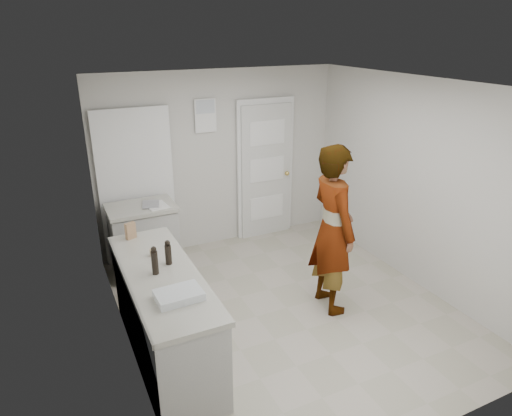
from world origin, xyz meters
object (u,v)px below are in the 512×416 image
oil_cruet_b (155,261)px  person (333,230)px  spice_jar (152,252)px  baking_dish (179,295)px  cake_mix_box (130,231)px  oil_cruet_a (168,253)px  egg_bowl (182,299)px

oil_cruet_b → person: bearing=1.7°
person → spice_jar: bearing=85.4°
oil_cruet_b → baking_dish: size_ratio=0.71×
cake_mix_box → oil_cruet_a: 0.75m
spice_jar → egg_bowl: (0.02, -0.91, -0.01)m
oil_cruet_b → egg_bowl: bearing=-81.9°
spice_jar → oil_cruet_a: bearing=-66.1°
person → egg_bowl: size_ratio=13.43×
spice_jar → oil_cruet_a: oil_cruet_a is taller
oil_cruet_a → oil_cruet_b: (-0.16, -0.13, 0.01)m
baking_dish → oil_cruet_a: bearing=82.0°
cake_mix_box → oil_cruet_a: bearing=-96.1°
cake_mix_box → oil_cruet_a: oil_cruet_a is taller
oil_cruet_b → oil_cruet_a: bearing=39.1°
cake_mix_box → egg_bowl: (0.13, -1.40, -0.06)m
oil_cruet_a → baking_dish: oil_cruet_a is taller
oil_cruet_a → oil_cruet_b: size_ratio=0.90×
cake_mix_box → baking_dish: (0.12, -1.33, -0.06)m
spice_jar → baking_dish: (0.02, -0.84, -0.01)m
person → egg_bowl: (-1.89, -0.61, -0.00)m
spice_jar → oil_cruet_b: bearing=-99.0°
person → oil_cruet_a: 1.81m
oil_cruet_b → baking_dish: oil_cruet_b is taller
person → spice_jar: size_ratio=26.33×
cake_mix_box → baking_dish: 1.34m
person → oil_cruet_b: size_ratio=6.96×
oil_cruet_a → baking_dish: 0.63m
spice_jar → oil_cruet_b: (-0.06, -0.36, 0.09)m
person → oil_cruet_a: (-1.81, 0.07, 0.09)m
baking_dish → egg_bowl: bearing=-84.1°
cake_mix_box → egg_bowl: 1.40m
baking_dish → spice_jar: bearing=91.0°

